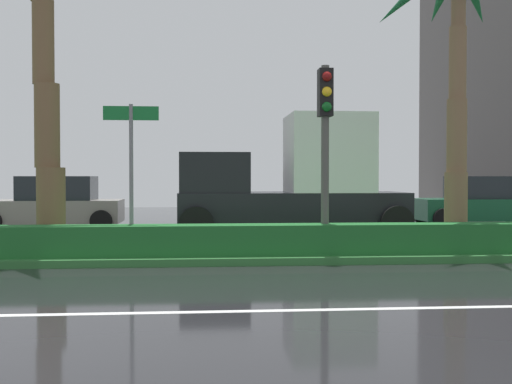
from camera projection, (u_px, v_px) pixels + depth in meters
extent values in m
cube|color=black|center=(87.00, 252.00, 14.70)|extent=(90.00, 42.00, 0.10)
cube|color=#2D6B33|center=(78.00, 252.00, 13.70)|extent=(85.50, 4.00, 0.15)
cube|color=#1E6028|center=(64.00, 241.00, 12.30)|extent=(76.50, 0.70, 0.60)
cylinder|color=brown|center=(51.00, 209.00, 13.17)|extent=(0.59, 0.59, 1.74)
cylinder|color=brown|center=(47.00, 126.00, 13.20)|extent=(0.52, 0.52, 1.74)
cylinder|color=brown|center=(43.00, 42.00, 13.22)|extent=(0.45, 0.45, 1.74)
cylinder|color=brown|center=(456.00, 209.00, 14.40)|extent=(0.51, 0.51, 1.66)
cylinder|color=brown|center=(457.00, 136.00, 14.43)|extent=(0.45, 0.45, 1.66)
cylinder|color=brown|center=(458.00, 63.00, 14.46)|extent=(0.39, 0.39, 1.66)
cylinder|color=#4C4C47|center=(325.00, 159.00, 12.87)|extent=(0.16, 0.16, 3.80)
cube|color=black|center=(325.00, 93.00, 12.84)|extent=(0.28, 0.32, 0.96)
sphere|color=maroon|center=(327.00, 77.00, 12.66)|extent=(0.20, 0.20, 0.20)
sphere|color=yellow|center=(327.00, 92.00, 12.67)|extent=(0.20, 0.20, 0.20)
sphere|color=#0F591E|center=(327.00, 107.00, 12.67)|extent=(0.20, 0.20, 0.20)
cylinder|color=slate|center=(131.00, 179.00, 12.72)|extent=(0.08, 0.08, 3.00)
cube|color=#146B2D|center=(131.00, 113.00, 12.69)|extent=(1.10, 0.03, 0.28)
cube|color=gray|center=(53.00, 211.00, 20.29)|extent=(4.30, 1.76, 0.72)
cube|color=#1E2328|center=(58.00, 188.00, 20.28)|extent=(2.30, 1.58, 0.76)
cylinder|color=black|center=(9.00, 218.00, 21.05)|extent=(0.68, 0.22, 0.68)
cylinder|color=black|center=(101.00, 221.00, 19.53)|extent=(0.68, 0.22, 0.68)
cylinder|color=black|center=(110.00, 217.00, 21.33)|extent=(0.68, 0.22, 0.68)
cube|color=black|center=(292.00, 208.00, 18.10)|extent=(6.40, 2.30, 0.90)
cube|color=black|center=(214.00, 173.00, 17.89)|extent=(1.90, 2.21, 1.10)
cube|color=silver|center=(328.00, 154.00, 18.15)|extent=(2.30, 2.35, 2.20)
cylinder|color=black|center=(196.00, 224.00, 16.71)|extent=(0.92, 0.30, 0.92)
cylinder|color=black|center=(197.00, 218.00, 19.05)|extent=(0.92, 0.30, 0.92)
cylinder|color=black|center=(397.00, 223.00, 17.17)|extent=(0.92, 0.30, 0.92)
cylinder|color=black|center=(373.00, 217.00, 19.50)|extent=(0.92, 0.30, 0.92)
cube|color=#195133|center=(480.00, 209.00, 21.60)|extent=(4.30, 1.76, 0.72)
cube|color=#1E2328|center=(485.00, 187.00, 21.59)|extent=(2.30, 1.58, 0.76)
cylinder|color=black|center=(443.00, 219.00, 20.57)|extent=(0.68, 0.22, 0.68)
cylinder|color=black|center=(424.00, 215.00, 22.36)|extent=(0.68, 0.22, 0.68)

